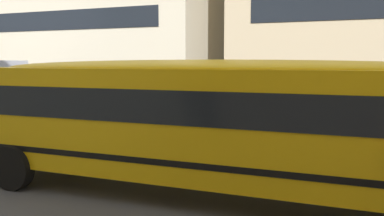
% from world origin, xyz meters
% --- Properties ---
extents(ground_plane, '(400.00, 400.00, 0.00)m').
position_xyz_m(ground_plane, '(0.00, 0.00, 0.00)').
color(ground_plane, '#4C4C4F').
extents(sidewalk_far, '(120.00, 3.00, 0.01)m').
position_xyz_m(sidewalk_far, '(0.00, 8.20, 0.01)').
color(sidewalk_far, gray).
rests_on(sidewalk_far, ground_plane).
extents(lane_centreline, '(110.00, 0.16, 0.01)m').
position_xyz_m(lane_centreline, '(0.00, 0.00, 0.00)').
color(lane_centreline, silver).
rests_on(lane_centreline, ground_plane).
extents(school_bus, '(12.59, 2.98, 2.81)m').
position_xyz_m(school_bus, '(2.26, -1.52, 1.67)').
color(school_bus, yellow).
rests_on(school_bus, ground_plane).
extents(apartment_block_far_left, '(18.72, 12.16, 13.30)m').
position_xyz_m(apartment_block_far_left, '(-12.54, 15.75, 6.65)').
color(apartment_block_far_left, beige).
rests_on(apartment_block_far_left, ground_plane).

